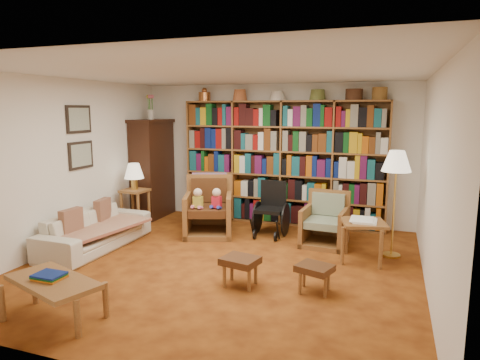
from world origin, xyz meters
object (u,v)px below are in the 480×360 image
at_px(footstool_a, 240,263).
at_px(side_table_lamp, 135,200).
at_px(armchair_sage, 325,224).
at_px(floor_lamp, 396,166).
at_px(side_table_papers, 363,227).
at_px(wheelchair, 271,211).
at_px(coffee_table, 53,284).
at_px(armchair_leather, 211,210).
at_px(footstool_b, 315,270).
at_px(sofa, 96,230).

bearing_deg(footstool_a, side_table_lamp, 145.46).
relative_size(armchair_sage, floor_lamp, 0.54).
bearing_deg(side_table_papers, armchair_sage, 135.04).
xyz_separation_m(side_table_papers, footstool_a, (-1.29, -1.34, -0.19)).
xyz_separation_m(side_table_lamp, wheelchair, (2.37, 0.35, -0.08)).
distance_m(wheelchair, floor_lamp, 2.13).
bearing_deg(floor_lamp, coffee_table, -135.35).
xyz_separation_m(armchair_sage, side_table_papers, (0.60, -0.60, 0.17)).
distance_m(side_table_lamp, side_table_papers, 3.91).
relative_size(armchair_leather, armchair_sage, 1.28).
distance_m(armchair_leather, side_table_papers, 2.53).
xyz_separation_m(armchair_leather, footstool_b, (2.04, -1.74, -0.14)).
xyz_separation_m(armchair_leather, floor_lamp, (2.85, -0.17, 0.89)).
xyz_separation_m(armchair_leather, coffee_table, (-0.26, -3.25, -0.04)).
height_order(wheelchair, footstool_a, wheelchair).
relative_size(armchair_sage, footstool_a, 1.74).
relative_size(sofa, footstool_a, 4.03).
bearing_deg(armchair_sage, side_table_lamp, -177.35).
bearing_deg(armchair_sage, side_table_papers, -44.96).
height_order(footstool_b, coffee_table, coffee_table).
bearing_deg(footstool_b, coffee_table, -146.86).
relative_size(armchair_sage, coffee_table, 0.73).
xyz_separation_m(side_table_lamp, armchair_sage, (3.29, 0.15, -0.18)).
distance_m(side_table_papers, footstool_a, 1.87).
distance_m(armchair_sage, footstool_a, 2.06).
relative_size(floor_lamp, footstool_a, 3.22).
distance_m(armchair_sage, floor_lamp, 1.40).
distance_m(armchair_leather, coffee_table, 3.26).
height_order(armchair_sage, footstool_b, armchair_sage).
bearing_deg(sofa, coffee_table, -151.63).
bearing_deg(coffee_table, footstool_b, 33.14).
xyz_separation_m(armchair_sage, footstool_a, (-0.69, -1.94, -0.03)).
bearing_deg(side_table_lamp, armchair_sage, 2.65).
xyz_separation_m(side_table_papers, coffee_table, (-2.74, -2.73, -0.11)).
relative_size(floor_lamp, side_table_papers, 2.21).
bearing_deg(side_table_lamp, footstool_b, -25.87).
relative_size(side_table_lamp, wheelchair, 0.75).
xyz_separation_m(floor_lamp, footstool_a, (-1.66, -1.69, -1.01)).
distance_m(wheelchair, side_table_papers, 1.71).
relative_size(sofa, side_table_papers, 2.76).
bearing_deg(armchair_leather, footstool_a, -57.51).
relative_size(armchair_sage, footstool_b, 1.78).
distance_m(sofa, armchair_leather, 1.84).
xyz_separation_m(sofa, side_table_lamp, (-0.10, 1.20, 0.21)).
bearing_deg(footstool_a, sofa, 166.87).
relative_size(armchair_leather, coffee_table, 0.94).
bearing_deg(sofa, armchair_sage, -66.64).
bearing_deg(coffee_table, armchair_sage, 57.23).
height_order(armchair_leather, footstool_b, armchair_leather).
xyz_separation_m(armchair_sage, wheelchair, (-0.92, 0.20, 0.09)).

